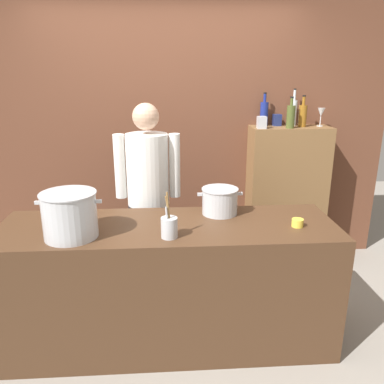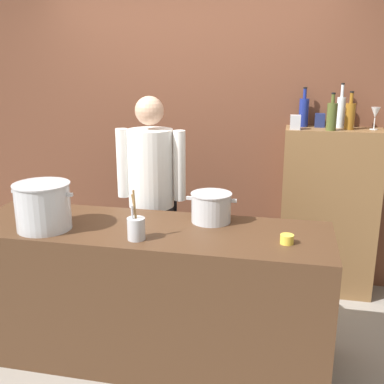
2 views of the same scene
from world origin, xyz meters
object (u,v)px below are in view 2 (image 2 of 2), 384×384
Objects in this scene: stockpot_large at (43,206)px; utensil_crock at (136,228)px; chef at (151,189)px; wine_bottle_cobalt at (304,112)px; wine_bottle_olive at (332,116)px; wine_bottle_amber at (350,115)px; spice_tin_silver at (295,122)px; spice_tin_navy at (320,120)px; wine_glass_tall at (375,113)px; wine_bottle_clear at (341,111)px; butter_jar at (287,239)px; stockpot_small at (211,207)px.

utensil_crock is at bearing -4.74° from stockpot_large.
wine_bottle_cobalt is at bearing -149.80° from chef.
wine_bottle_amber reaches higher than wine_bottle_olive.
spice_tin_silver reaches higher than utensil_crock.
wine_bottle_cobalt reaches higher than spice_tin_navy.
wine_bottle_olive is at bearing 35.49° from stockpot_large.
wine_glass_tall is (0.33, 0.12, 0.01)m from wine_bottle_olive.
stockpot_large is 1.36× the size of utensil_crock.
chef reaches higher than spice_tin_silver.
stockpot_large is 1.15× the size of wine_bottle_clear.
chef is 1.48m from wine_bottle_olive.
wine_bottle_clear is (1.22, 1.47, 0.55)m from utensil_crock.
wine_bottle_cobalt is at bearing 57.67° from utensil_crock.
wine_bottle_amber is at bearing 47.25° from utensil_crock.
chef is at bearing -159.27° from wine_bottle_amber.
butter_jar is 1.45m from wine_bottle_amber.
stockpot_small is 1.04× the size of wine_bottle_cobalt.
wine_bottle_olive is (1.14, 1.30, 0.53)m from utensil_crock.
stockpot_small is at bearing -132.76° from wine_bottle_amber.
stockpot_large is 3.69× the size of spice_tin_navy.
wine_bottle_olive reaches higher than utensil_crock.
wine_bottle_clear is at bearing 65.47° from wine_bottle_olive.
wine_bottle_cobalt reaches higher than utensil_crock.
stockpot_large is 2.53m from wine_glass_tall.
butter_jar is at bearing 2.64° from stockpot_large.
chef is 1.62m from wine_bottle_clear.
stockpot_small is at bearing -128.36° from wine_bottle_clear.
wine_bottle_olive reaches higher than chef.
wine_bottle_amber reaches higher than wine_glass_tall.
butter_jar is 1.52m from wine_bottle_clear.
wine_bottle_clear is at bearing -155.28° from chef.
wine_bottle_amber reaches higher than chef.
utensil_crock is at bearing -123.86° from spice_tin_silver.
utensil_crock reaches higher than stockpot_small.
stockpot_large is at bearing -146.77° from wine_glass_tall.
wine_bottle_clear reaches higher than butter_jar.
utensil_crock is 3.81× the size of butter_jar.
chef is at bearing 140.67° from stockpot_small.
stockpot_small is at bearing 149.82° from butter_jar.
wine_glass_tall is at bearing 33.23° from stockpot_large.
wine_glass_tall is at bearing 8.71° from wine_bottle_amber.
stockpot_large is 0.62m from utensil_crock.
wine_bottle_clear is 0.17m from spice_tin_navy.
utensil_crock is 2.72× the size of spice_tin_navy.
utensil_crock is at bearing -131.25° from wine_bottle_olive.
spice_tin_navy is at bearing -152.41° from chef.
wine_glass_tall is at bearing -6.40° from wine_bottle_cobalt.
wine_bottle_cobalt is (1.10, 0.64, 0.54)m from chef.
wine_bottle_amber is 0.19m from wine_glass_tall.
butter_jar is 0.45× the size of wine_glass_tall.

